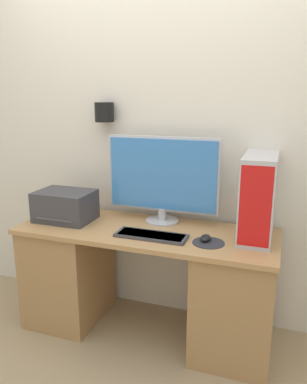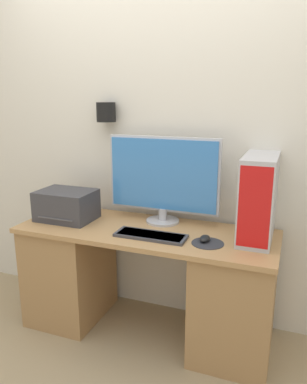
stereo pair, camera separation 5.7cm
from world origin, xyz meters
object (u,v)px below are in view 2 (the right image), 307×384
Objects in this scene: mouse at (205,238)px; computer_tower at (259,198)px; monitor at (163,177)px; keyboard at (151,235)px; printer at (67,205)px.

computer_tower is (0.27, 0.17, 0.23)m from mouse.
monitor is at bearing 173.10° from computer_tower.
keyboard is at bearing -159.93° from computer_tower.
monitor is 0.41m from keyboard.
computer_tower reaches higher than mouse.
monitor reaches higher than mouse.
mouse is 0.25× the size of printer.
monitor is 1.51× the size of computer_tower.
monitor is at bearing 144.31° from mouse.
keyboard is at bearing -85.00° from monitor.
printer is (-1.24, -0.11, -0.15)m from computer_tower.
monitor is 0.69m from printer.
computer_tower is at bearing 4.93° from printer.
mouse is 0.19× the size of computer_tower.
printer is at bearing 176.14° from mouse.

